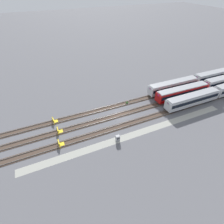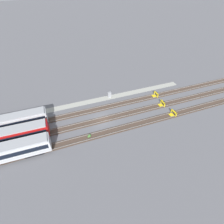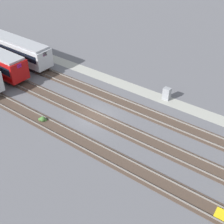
# 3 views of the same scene
# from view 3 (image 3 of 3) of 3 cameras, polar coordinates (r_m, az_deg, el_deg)

# --- Properties ---
(ground_plane) EXTENTS (400.00, 400.00, 0.00)m
(ground_plane) POSITION_cam_3_polar(r_m,az_deg,el_deg) (36.59, -3.20, -0.93)
(ground_plane) COLOR #5B5B60
(service_walkway) EXTENTS (54.00, 2.00, 0.01)m
(service_walkway) POSITION_cam_3_polar(r_m,az_deg,el_deg) (42.13, 3.92, 4.37)
(service_walkway) COLOR #9E9E93
(service_walkway) RESTS_ON ground
(rail_track_nearest) EXTENTS (90.00, 2.24, 0.21)m
(rail_track_nearest) POSITION_cam_3_polar(r_m,az_deg,el_deg) (39.37, 0.79, 2.10)
(rail_track_nearest) COLOR #47382D
(rail_track_nearest) RESTS_ON ground
(rail_track_near_inner) EXTENTS (90.00, 2.24, 0.21)m
(rail_track_near_inner) POSITION_cam_3_polar(r_m,az_deg,el_deg) (36.57, -3.20, -0.87)
(rail_track_near_inner) COLOR #47382D
(rail_track_near_inner) RESTS_ON ground
(rail_track_middle) EXTENTS (90.00, 2.24, 0.21)m
(rail_track_middle) POSITION_cam_3_polar(r_m,az_deg,el_deg) (34.09, -7.83, -4.30)
(rail_track_middle) COLOR #47382D
(rail_track_middle) RESTS_ON ground
(subway_car_front_row_leftmost) EXTENTS (18.02, 2.98, 3.70)m
(subway_car_front_row_leftmost) POSITION_cam_3_polar(r_m,az_deg,el_deg) (52.40, -18.84, 11.48)
(subway_car_front_row_leftmost) COLOR #B7BABF
(subway_car_front_row_leftmost) RESTS_ON ground
(electrical_cabinet) EXTENTS (0.90, 0.73, 1.60)m
(electrical_cabinet) POSITION_cam_3_polar(r_m,az_deg,el_deg) (39.90, 9.97, 3.30)
(electrical_cabinet) COLOR gray
(electrical_cabinet) RESTS_ON ground
(weed_clump) EXTENTS (0.92, 0.70, 0.64)m
(weed_clump) POSITION_cam_3_polar(r_m,az_deg,el_deg) (36.65, -12.59, -1.31)
(weed_clump) COLOR #427033
(weed_clump) RESTS_ON ground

